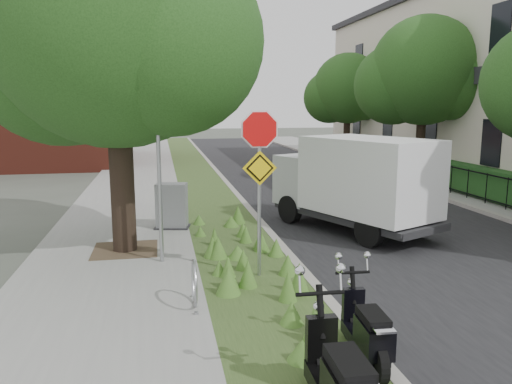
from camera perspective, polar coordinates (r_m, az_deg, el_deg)
The scene contains 19 objects.
ground at distance 9.44m, azimuth 9.62°, elevation -10.70°, with size 120.00×120.00×0.00m, color #4C5147.
sidewalk_near at distance 18.57m, azimuth -14.08°, elevation -0.37°, with size 3.50×60.00×0.12m, color gray.
verge at distance 18.61m, azimuth -5.60°, elevation -0.09°, with size 2.00×60.00×0.12m, color #344D21.
kerb_near at distance 18.73m, azimuth -2.56°, elevation 0.03°, with size 0.20×60.00×0.13m, color #9E9991.
road at distance 19.54m, azimuth 7.65°, elevation 0.19°, with size 7.00×60.00×0.01m, color black.
kerb_far at distance 20.91m, azimuth 16.79°, elevation 0.66°, with size 0.20×60.00×0.13m, color #9E9991.
footpath_far at distance 21.74m, azimuth 20.76°, elevation 0.77°, with size 3.20×60.00×0.12m, color gray.
street_tree_main at distance 11.24m, azimuth -16.22°, elevation 17.24°, with size 6.21×5.54×7.66m.
bare_post at distance 10.12m, azimuth -11.03°, elevation 3.05°, with size 0.08×0.08×4.00m.
bike_hoop at distance 8.17m, azimuth -7.07°, elevation -10.27°, with size 0.06×0.78×0.77m.
sign_assembly at distance 9.06m, azimuth 0.41°, elevation 3.75°, with size 0.94×0.08×3.22m.
fence_far at distance 21.15m, azimuth 18.56°, elevation 2.32°, with size 0.04×24.00×1.00m.
hedge_far at distance 21.51m, azimuth 20.18°, elevation 2.35°, with size 1.00×24.00×1.10m, color #1D4518.
brick_building at distance 30.92m, azimuth -23.17°, elevation 10.91°, with size 9.40×10.40×8.30m.
far_tree_b at distance 20.93m, azimuth 18.42°, elevation 12.42°, with size 4.83×4.31×6.56m.
far_tree_c at distance 28.18m, azimuth 10.32°, elevation 11.17°, with size 4.37×3.89×5.93m.
scooter_far at distance 6.53m, azimuth 12.68°, elevation -15.95°, with size 0.39×1.59×0.76m.
box_truck at distance 13.22m, azimuth 11.31°, elevation 1.41°, with size 3.53×4.99×2.11m.
utility_cabinet at distance 13.18m, azimuth -9.60°, elevation -1.66°, with size 0.97×0.75×1.17m.
Camera 1 is at (-3.17, -8.25, 3.32)m, focal length 35.00 mm.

